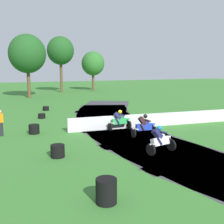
# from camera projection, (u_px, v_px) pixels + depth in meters

# --- Properties ---
(ground_plane) EXTENTS (120.00, 120.00, 0.00)m
(ground_plane) POSITION_uv_depth(u_px,v_px,m) (118.00, 129.00, 19.09)
(ground_plane) COLOR #38752D
(track_asphalt) EXTENTS (9.64, 31.50, 0.01)m
(track_asphalt) POSITION_uv_depth(u_px,v_px,m) (132.00, 127.00, 19.40)
(track_asphalt) COLOR #3D3D42
(track_asphalt) RESTS_ON ground
(safety_barrier) EXTENTS (18.55, 1.14, 0.90)m
(safety_barrier) POSITION_uv_depth(u_px,v_px,m) (190.00, 117.00, 20.78)
(safety_barrier) COLOR white
(safety_barrier) RESTS_ON ground
(motorcycle_lead_green) EXTENTS (1.68, 0.86, 1.42)m
(motorcycle_lead_green) POSITION_uv_depth(u_px,v_px,m) (120.00, 121.00, 18.66)
(motorcycle_lead_green) COLOR black
(motorcycle_lead_green) RESTS_ON ground
(motorcycle_chase_blue) EXTENTS (1.69, 0.73, 1.42)m
(motorcycle_chase_blue) POSITION_uv_depth(u_px,v_px,m) (145.00, 126.00, 16.87)
(motorcycle_chase_blue) COLOR black
(motorcycle_chase_blue) RESTS_ON ground
(motorcycle_trailing_white) EXTENTS (1.68, 1.10, 1.42)m
(motorcycle_trailing_white) POSITION_uv_depth(u_px,v_px,m) (161.00, 140.00, 13.80)
(motorcycle_trailing_white) COLOR black
(motorcycle_trailing_white) RESTS_ON ground
(tire_stack_near) EXTENTS (0.60, 0.60, 0.40)m
(tire_stack_near) POSITION_uv_depth(u_px,v_px,m) (46.00, 108.00, 26.80)
(tire_stack_near) COLOR black
(tire_stack_near) RESTS_ON ground
(tire_stack_mid_a) EXTENTS (0.59, 0.59, 0.40)m
(tire_stack_mid_a) POSITION_uv_depth(u_px,v_px,m) (42.00, 116.00, 22.78)
(tire_stack_mid_a) COLOR black
(tire_stack_mid_a) RESTS_ON ground
(tire_stack_mid_b) EXTENTS (0.68, 0.68, 0.60)m
(tire_stack_mid_b) POSITION_uv_depth(u_px,v_px,m) (34.00, 129.00, 17.60)
(tire_stack_mid_b) COLOR black
(tire_stack_mid_b) RESTS_ON ground
(tire_stack_far) EXTENTS (0.66, 0.66, 0.60)m
(tire_stack_far) POSITION_uv_depth(u_px,v_px,m) (58.00, 151.00, 13.07)
(tire_stack_far) COLOR black
(tire_stack_far) RESTS_ON ground
(tire_stack_extra_a) EXTENTS (0.68, 0.68, 0.80)m
(tire_stack_extra_a) POSITION_uv_depth(u_px,v_px,m) (106.00, 191.00, 8.67)
(tire_stack_extra_a) COLOR black
(tire_stack_extra_a) RESTS_ON ground
(track_marshal) EXTENTS (0.34, 0.24, 1.63)m
(track_marshal) POSITION_uv_depth(u_px,v_px,m) (1.00, 123.00, 16.94)
(track_marshal) COLOR #232328
(track_marshal) RESTS_ON ground
(tree_far_left) EXTENTS (4.34, 4.34, 9.02)m
(tree_far_left) POSITION_uv_depth(u_px,v_px,m) (60.00, 51.00, 44.58)
(tree_far_left) COLOR brown
(tree_far_left) RESTS_ON ground
(tree_far_right) EXTENTS (4.90, 4.90, 8.47)m
(tree_far_right) POSITION_uv_depth(u_px,v_px,m) (27.00, 54.00, 36.62)
(tree_far_right) COLOR brown
(tree_far_right) RESTS_ON ground
(tree_mid_rise) EXTENTS (3.97, 3.97, 6.80)m
(tree_mid_rise) POSITION_uv_depth(u_px,v_px,m) (93.00, 64.00, 48.05)
(tree_mid_rise) COLOR brown
(tree_mid_rise) RESTS_ON ground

